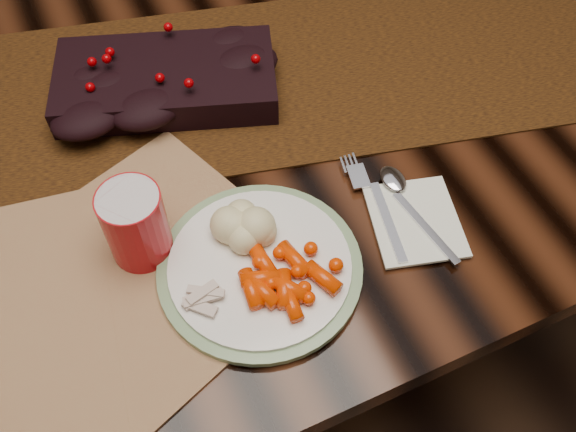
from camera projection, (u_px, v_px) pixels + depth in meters
name	position (u px, v px, depth m)	size (l,w,h in m)	color
floor	(232.00, 325.00, 1.57)	(5.00, 5.00, 0.00)	black
dining_table	(219.00, 242.00, 1.27)	(1.80, 1.00, 0.75)	black
table_runner	(221.00, 84.00, 0.99)	(1.78, 0.37, 0.00)	#523209
centerpiece	(165.00, 76.00, 0.95)	(0.32, 0.17, 0.06)	black
placemat_main	(109.00, 299.00, 0.77)	(0.45, 0.33, 0.00)	#82664B
dinner_plate	(260.00, 267.00, 0.79)	(0.25, 0.25, 0.01)	white
baby_carrots	(287.00, 278.00, 0.76)	(0.11, 0.09, 0.02)	#DE3200
mashed_potatoes	(240.00, 226.00, 0.78)	(0.09, 0.08, 0.05)	#EEDF8E
turkey_shreds	(212.00, 301.00, 0.74)	(0.07, 0.06, 0.02)	tan
napkin	(415.00, 221.00, 0.83)	(0.11, 0.13, 0.00)	white
fork	(380.00, 209.00, 0.84)	(0.02, 0.16, 0.00)	silver
spoon	(415.00, 212.00, 0.84)	(0.03, 0.16, 0.00)	white
red_cup	(136.00, 224.00, 0.77)	(0.08, 0.08, 0.11)	#B10D14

